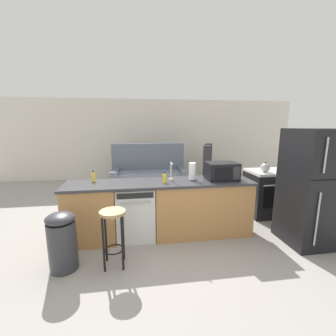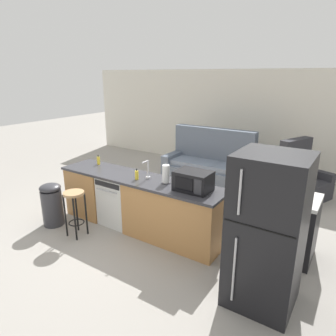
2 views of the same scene
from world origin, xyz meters
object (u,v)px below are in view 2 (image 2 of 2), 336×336
Objects in this scene: paper_towel_roll at (166,174)px; soap_bottle at (137,175)px; stove_range at (286,225)px; refrigerator at (267,232)px; kettle at (276,190)px; microwave at (193,181)px; bar_stool at (75,204)px; dish_soap_bottle at (98,160)px; dishwasher at (120,199)px; armchair at (301,180)px; couch at (209,166)px; trash_bin at (52,204)px.

soap_bottle is (-0.47, -0.12, -0.07)m from paper_towel_roll.
paper_towel_roll reaches higher than stove_range.
soap_bottle is at bearing -163.63° from stove_range.
refrigerator reaches higher than kettle.
microwave is at bearing -157.61° from kettle.
bar_stool is at bearing -156.74° from microwave.
dish_soap_bottle is (-2.05, 0.17, -0.07)m from microwave.
dishwasher is 0.72m from soap_bottle.
dish_soap_bottle is 0.86× the size of kettle.
dish_soap_bottle is 1.06m from bar_stool.
soap_bottle is 2.05m from kettle.
bar_stool is (-0.73, -0.64, -0.44)m from soap_bottle.
refrigerator is 1.44× the size of armchair.
armchair is (1.98, 0.27, -0.04)m from couch.
refrigerator is 2.20m from soap_bottle.
refrigerator is at bearing 3.52° from bar_stool.
stove_range is 1.80× the size of microwave.
paper_towel_roll is 0.49m from soap_bottle.
bar_stool and trash_bin have the same top height.
couch is (1.28, 3.37, 0.02)m from trash_bin.
stove_range is 1.22× the size of bar_stool.
refrigerator is at bearing -24.64° from microwave.
paper_towel_roll is 1.60× the size of soap_bottle.
paper_towel_roll is (-1.68, 0.58, 0.17)m from refrigerator.
paper_towel_roll is 1.60× the size of dish_soap_bottle.
trash_bin is at bearing 178.04° from bar_stool.
soap_bottle is at bearing -166.06° from paper_towel_roll.
microwave reaches higher than dish_soap_bottle.
dishwasher is at bearing 68.73° from bar_stool.
armchair reaches higher than dishwasher.
stove_range is 3.15m from bar_stool.
kettle is (1.98, 0.51, 0.01)m from soap_bottle.
trash_bin is at bearing -106.19° from dish_soap_bottle.
soap_bottle reaches higher than dishwasher.
dishwasher is at bearing -177.90° from paper_towel_roll.
dishwasher is 1.14× the size of trash_bin.
couch is (-2.22, 3.22, -0.47)m from refrigerator.
kettle is 0.10× the size of couch.
soap_bottle is at bearing 167.74° from refrigerator.
kettle is (-0.17, -0.13, 0.53)m from stove_range.
kettle is 3.10m from couch.
dish_soap_bottle reaches higher than bar_stool.
couch reaches higher than dishwasher.
couch is (-2.22, 2.12, -0.06)m from stove_range.
dish_soap_bottle is at bearing -137.35° from armchair.
couch reaches higher than trash_bin.
couch reaches higher than kettle.
refrigerator reaches higher than dish_soap_bottle.
bar_stool is 0.37× the size of couch.
paper_towel_roll is 1.56m from kettle.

